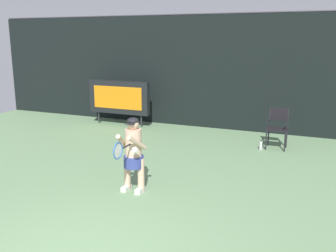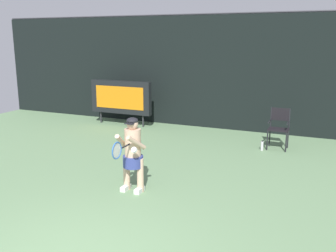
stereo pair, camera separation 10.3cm
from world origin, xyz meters
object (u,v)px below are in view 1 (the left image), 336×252
Objects in this scene: tennis_ball_loose at (138,163)px; scoreboard at (119,97)px; umpire_chair at (278,126)px; tennis_player at (133,152)px; tennis_racket at (119,150)px; water_bottle at (261,145)px.

scoreboard is at bearing 125.71° from tennis_ball_loose.
umpire_chair is 3.91m from tennis_ball_loose.
tennis_racket is (0.04, -0.61, 0.21)m from tennis_player.
scoreboard is 2.04× the size of umpire_chair.
umpire_chair is 4.64m from tennis_player.
scoreboard is 6.37m from tennis_racket.
water_bottle is 0.44× the size of tennis_racket.
tennis_ball_loose is at bearing -136.94° from umpire_chair.
tennis_racket is at bearing -112.02° from water_bottle.
scoreboard is 3.65× the size of tennis_racket.
tennis_racket is at bearing -86.30° from tennis_player.
scoreboard reaches higher than tennis_ball_loose.
tennis_player is at bearing 79.37° from tennis_racket.
tennis_ball_loose is at bearing 94.43° from tennis_racket.
scoreboard is 32.35× the size of tennis_ball_loose.
tennis_racket reaches higher than water_bottle.
water_bottle is at bearing 53.65° from tennis_racket.
tennis_player reaches higher than water_bottle.
umpire_chair is (5.30, -0.81, -0.33)m from scoreboard.
umpire_chair reaches higher than water_bottle.
water_bottle is 4.22m from tennis_player.
scoreboard is 5.15m from water_bottle.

